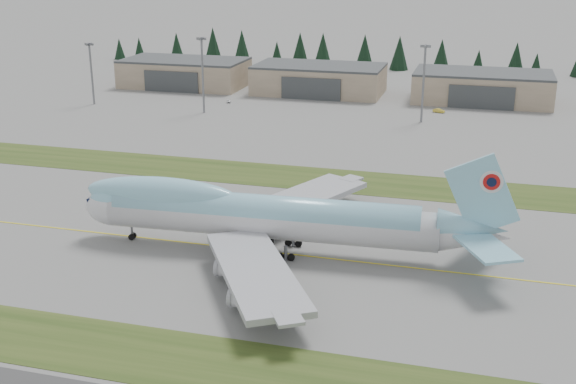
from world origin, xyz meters
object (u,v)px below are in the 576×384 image
(hangar_left, at_px, (185,73))
(service_vehicle_c, at_px, (497,108))
(hangar_center, at_px, (319,79))
(service_vehicle_a, at_px, (229,103))
(boeing_747_freighter, at_px, (265,216))
(service_vehicle_b, at_px, (439,113))
(hangar_right, at_px, (482,87))

(hangar_left, distance_m, service_vehicle_c, 121.16)
(hangar_center, xyz_separation_m, service_vehicle_a, (-27.07, -25.90, -5.39))
(service_vehicle_a, bearing_deg, hangar_center, 21.39)
(boeing_747_freighter, xyz_separation_m, service_vehicle_a, (-51.98, 123.76, -6.92))
(hangar_left, relative_size, service_vehicle_b, 12.09)
(hangar_center, bearing_deg, boeing_747_freighter, -80.55)
(hangar_right, height_order, service_vehicle_c, hangar_right)
(boeing_747_freighter, bearing_deg, hangar_center, 96.45)
(hangar_right, relative_size, service_vehicle_a, 14.99)
(service_vehicle_a, relative_size, service_vehicle_c, 0.75)
(service_vehicle_b, bearing_deg, service_vehicle_c, -40.16)
(boeing_747_freighter, distance_m, service_vehicle_b, 129.18)
(boeing_747_freighter, xyz_separation_m, hangar_right, (35.09, 149.66, -1.53))
(hangar_left, xyz_separation_m, service_vehicle_b, (101.65, -22.51, -5.39))
(boeing_747_freighter, relative_size, service_vehicle_c, 18.61)
(boeing_747_freighter, xyz_separation_m, hangar_left, (-79.91, 149.66, -1.53))
(boeing_747_freighter, relative_size, service_vehicle_b, 20.01)
(hangar_left, bearing_deg, service_vehicle_a, -42.85)
(boeing_747_freighter, distance_m, hangar_center, 151.73)
(service_vehicle_b, height_order, service_vehicle_c, service_vehicle_b)
(hangar_left, distance_m, service_vehicle_a, 38.47)
(service_vehicle_a, height_order, service_vehicle_c, service_vehicle_c)
(service_vehicle_a, bearing_deg, hangar_left, 114.80)
(hangar_center, bearing_deg, service_vehicle_a, -136.26)
(service_vehicle_b, distance_m, service_vehicle_c, 22.79)
(boeing_747_freighter, xyz_separation_m, service_vehicle_b, (21.74, 127.15, -6.92))
(service_vehicle_a, distance_m, service_vehicle_c, 94.08)
(hangar_center, relative_size, hangar_right, 1.00)
(service_vehicle_a, xyz_separation_m, service_vehicle_c, (92.71, 16.01, 0.00))
(hangar_center, bearing_deg, hangar_left, 180.00)
(service_vehicle_c, bearing_deg, service_vehicle_a, 174.90)
(hangar_left, bearing_deg, hangar_right, 0.00)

